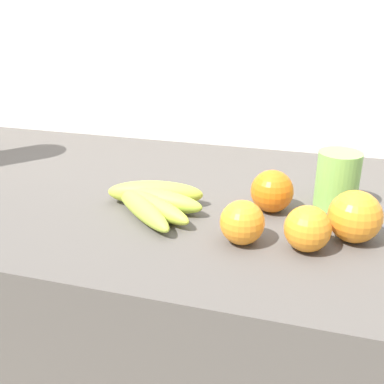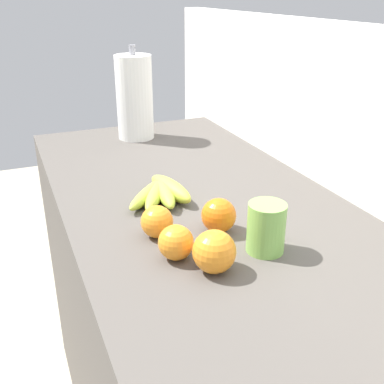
{
  "view_description": "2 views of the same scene",
  "coord_description": "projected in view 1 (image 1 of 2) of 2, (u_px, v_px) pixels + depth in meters",
  "views": [
    {
      "loc": [
        0.17,
        -0.73,
        1.24
      ],
      "look_at": [
        -0.02,
        -0.08,
        0.96
      ],
      "focal_mm": 42.69,
      "sensor_mm": 36.0,
      "label": 1
    },
    {
      "loc": [
        0.85,
        -0.39,
        1.37
      ],
      "look_at": [
        -0.0,
        -0.04,
        0.96
      ],
      "focal_mm": 43.26,
      "sensor_mm": 36.0,
      "label": 2
    }
  ],
  "objects": [
    {
      "name": "banana_bunch",
      "position": [
        150.0,
        200.0,
        0.76
      ],
      "size": [
        0.18,
        0.16,
        0.04
      ],
      "color": "#A9BE3F",
      "rests_on": "counter"
    },
    {
      "name": "mug",
      "position": [
        337.0,
        180.0,
        0.76
      ],
      "size": [
        0.07,
        0.07,
        0.1
      ],
      "primitive_type": "cylinder",
      "color": "#82BF56",
      "rests_on": "counter"
    },
    {
      "name": "orange_center",
      "position": [
        355.0,
        217.0,
        0.66
      ],
      "size": [
        0.08,
        0.08,
        0.08
      ],
      "primitive_type": "sphere",
      "color": "orange",
      "rests_on": "counter"
    },
    {
      "name": "orange_far_right",
      "position": [
        242.0,
        222.0,
        0.65
      ],
      "size": [
        0.06,
        0.06,
        0.06
      ],
      "primitive_type": "sphere",
      "color": "orange",
      "rests_on": "counter"
    },
    {
      "name": "orange_back_right",
      "position": [
        308.0,
        229.0,
        0.63
      ],
      "size": [
        0.07,
        0.07,
        0.07
      ],
      "primitive_type": "sphere",
      "color": "orange",
      "rests_on": "counter"
    },
    {
      "name": "orange_front",
      "position": [
        272.0,
        191.0,
        0.75
      ],
      "size": [
        0.07,
        0.07,
        0.07
      ],
      "primitive_type": "sphere",
      "color": "orange",
      "rests_on": "counter"
    },
    {
      "name": "wall_back",
      "position": [
        244.0,
        239.0,
        1.22
      ],
      "size": [
        1.87,
        0.06,
        1.3
      ],
      "primitive_type": "cube",
      "color": "silver",
      "rests_on": "ground"
    }
  ]
}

